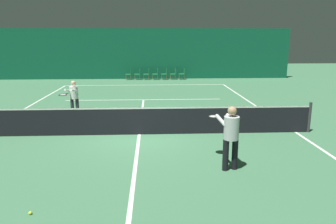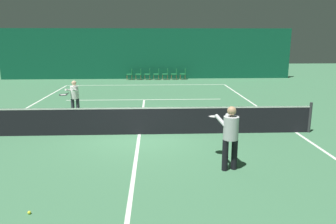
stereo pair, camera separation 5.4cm
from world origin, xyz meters
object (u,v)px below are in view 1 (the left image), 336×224
object	(u,v)px
tennis_net	(139,120)
courtside_chair_2	(147,73)
courtside_chair_5	(174,73)
courtside_chair_1	(138,73)
courtside_chair_6	(183,73)
tennis_ball	(30,213)
player_far	(74,96)
courtside_chair_4	(165,73)
courtside_chair_0	(129,73)
courtside_chair_3	(156,73)
player_near	(230,133)

from	to	relation	value
tennis_net	courtside_chair_2	xyz separation A→B (m)	(0.10, 14.90, -0.03)
tennis_net	courtside_chair_5	distance (m)	15.06
courtside_chair_1	courtside_chair_6	xyz separation A→B (m)	(3.49, 0.00, 0.00)
tennis_net	tennis_ball	bearing A→B (deg)	-110.05
player_far	courtside_chair_2	world-z (taller)	player_far
courtside_chair_2	tennis_ball	xyz separation A→B (m)	(-1.97, -20.02, -0.45)
courtside_chair_2	courtside_chair_4	xyz separation A→B (m)	(1.40, 0.00, 0.00)
player_far	courtside_chair_0	distance (m)	12.10
courtside_chair_0	courtside_chair_3	bearing A→B (deg)	90.00
courtside_chair_1	tennis_ball	bearing A→B (deg)	-3.63
courtside_chair_2	tennis_ball	world-z (taller)	courtside_chair_2
courtside_chair_1	courtside_chair_2	size ratio (longest dim) A/B	1.00
courtside_chair_1	player_far	bearing A→B (deg)	-10.58
courtside_chair_4	tennis_ball	distance (m)	20.31
tennis_net	player_near	size ratio (longest dim) A/B	7.33
courtside_chair_3	tennis_ball	xyz separation A→B (m)	(-2.67, -20.02, -0.45)
courtside_chair_0	courtside_chair_5	xyz separation A→B (m)	(3.49, 0.00, 0.00)
courtside_chair_4	player_near	bearing A→B (deg)	2.83
courtside_chair_6	courtside_chair_0	bearing A→B (deg)	-90.00
courtside_chair_3	player_far	bearing A→B (deg)	-16.87
tennis_net	player_far	world-z (taller)	player_far
tennis_net	courtside_chair_3	distance (m)	14.92
courtside_chair_1	courtside_chair_4	size ratio (longest dim) A/B	1.00
player_near	tennis_ball	world-z (taller)	player_near
courtside_chair_2	courtside_chair_3	size ratio (longest dim) A/B	1.00
tennis_net	tennis_ball	world-z (taller)	tennis_net
player_near	courtside_chair_1	world-z (taller)	player_near
courtside_chair_4	courtside_chair_5	distance (m)	0.70
player_far	courtside_chair_6	distance (m)	13.30
player_far	courtside_chair_2	bearing A→B (deg)	-179.97
courtside_chair_2	courtside_chair_4	distance (m)	1.40
courtside_chair_2	courtside_chair_6	bearing A→B (deg)	90.00
courtside_chair_0	courtside_chair_1	xyz separation A→B (m)	(0.70, 0.00, 0.00)
courtside_chair_1	courtside_chair_2	distance (m)	0.70
courtside_chair_3	courtside_chair_4	world-z (taller)	same
courtside_chair_4	courtside_chair_5	world-z (taller)	same
courtside_chair_1	courtside_chair_3	world-z (taller)	same
courtside_chair_1	courtside_chair_6	size ratio (longest dim) A/B	1.00
player_near	courtside_chair_1	size ratio (longest dim) A/B	1.95
courtside_chair_6	tennis_ball	xyz separation A→B (m)	(-4.76, -20.02, -0.45)
courtside_chair_3	tennis_ball	bearing A→B (deg)	-7.59
courtside_chair_4	courtside_chair_5	size ratio (longest dim) A/B	1.00
courtside_chair_1	courtside_chair_5	size ratio (longest dim) A/B	1.00
tennis_ball	courtside_chair_1	bearing A→B (deg)	86.37
courtside_chair_4	tennis_ball	xyz separation A→B (m)	(-3.37, -20.02, -0.45)
player_near	courtside_chair_5	xyz separation A→B (m)	(-0.19, 18.03, -0.47)
player_far	courtside_chair_0	world-z (taller)	player_far
courtside_chair_6	tennis_ball	world-z (taller)	courtside_chair_6
tennis_net	courtside_chair_5	bearing A→B (deg)	81.63
courtside_chair_4	tennis_ball	size ratio (longest dim) A/B	12.73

